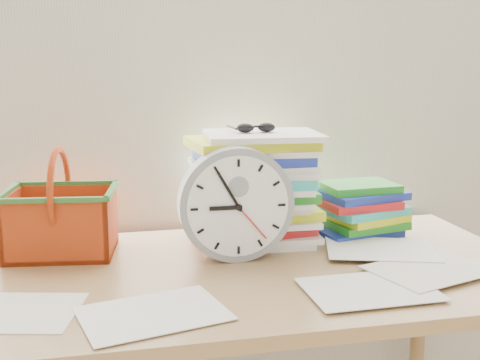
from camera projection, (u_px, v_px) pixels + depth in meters
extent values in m
cube|color=silver|center=(203.00, 11.00, 1.64)|extent=(4.00, 0.04, 2.70)
cube|color=silver|center=(204.00, 29.00, 1.63)|extent=(2.40, 0.01, 2.50)
cube|color=#987447|center=(233.00, 275.00, 1.38)|extent=(1.40, 0.70, 0.03)
cylinder|color=#987447|center=(418.00, 340.00, 1.87)|extent=(0.04, 0.04, 0.72)
cylinder|color=gray|center=(236.00, 204.00, 1.41)|extent=(0.27, 0.05, 0.27)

